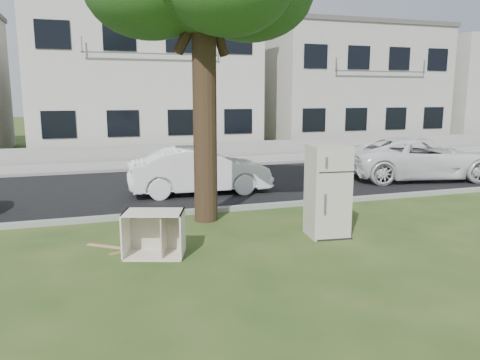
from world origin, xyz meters
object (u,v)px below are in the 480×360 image
object	(u,v)px
cabinet	(154,234)
car_right	(421,158)
car_center	(200,171)
fridge	(328,191)

from	to	relation	value
cabinet	car_right	xyz separation A→B (m)	(9.85, 5.08, 0.30)
car_center	car_right	world-z (taller)	car_right
cabinet	car_center	distance (m)	5.48
fridge	cabinet	bearing A→B (deg)	-171.04
car_right	fridge	bearing A→B (deg)	139.86
car_center	fridge	bearing A→B (deg)	-160.61
car_center	car_right	size ratio (longest dim) A/B	0.80
cabinet	car_center	xyz separation A→B (m)	(2.03, 5.09, 0.27)
fridge	cabinet	world-z (taller)	fridge
fridge	car_right	size ratio (longest dim) A/B	0.37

